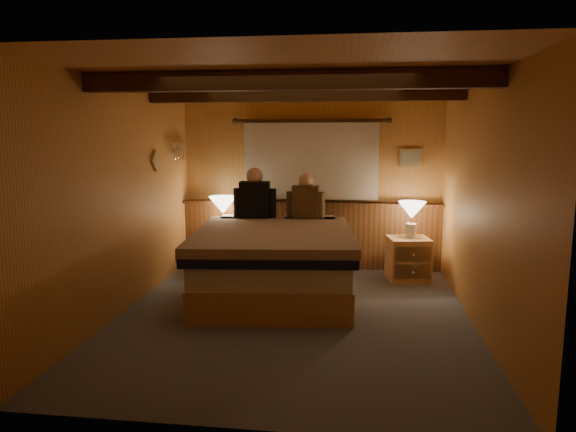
% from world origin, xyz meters
% --- Properties ---
extents(floor, '(4.20, 4.20, 0.00)m').
position_xyz_m(floor, '(0.00, 0.00, 0.00)').
color(floor, slate).
rests_on(floor, ground).
extents(ceiling, '(4.20, 4.20, 0.00)m').
position_xyz_m(ceiling, '(0.00, 0.00, 2.40)').
color(ceiling, '#CB854C').
rests_on(ceiling, wall_back).
extents(wall_back, '(3.60, 0.00, 3.60)m').
position_xyz_m(wall_back, '(0.00, 2.10, 1.20)').
color(wall_back, '#DB914E').
rests_on(wall_back, floor).
extents(wall_left, '(0.00, 4.20, 4.20)m').
position_xyz_m(wall_left, '(-1.80, 0.00, 1.20)').
color(wall_left, '#DB914E').
rests_on(wall_left, floor).
extents(wall_right, '(0.00, 4.20, 4.20)m').
position_xyz_m(wall_right, '(1.80, 0.00, 1.20)').
color(wall_right, '#DB914E').
rests_on(wall_right, floor).
extents(wall_front, '(3.60, 0.00, 3.60)m').
position_xyz_m(wall_front, '(0.00, -2.10, 1.20)').
color(wall_front, '#DB914E').
rests_on(wall_front, floor).
extents(wainscot, '(3.60, 0.23, 0.94)m').
position_xyz_m(wainscot, '(0.00, 2.04, 0.49)').
color(wainscot, brown).
rests_on(wainscot, wall_back).
extents(curtain_window, '(2.18, 0.09, 1.11)m').
position_xyz_m(curtain_window, '(0.00, 2.03, 1.52)').
color(curtain_window, '#3F240F').
rests_on(curtain_window, wall_back).
extents(ceiling_beams, '(3.60, 1.65, 0.16)m').
position_xyz_m(ceiling_beams, '(0.00, 0.15, 2.31)').
color(ceiling_beams, '#3F240F').
rests_on(ceiling_beams, ceiling).
extents(coat_rail, '(0.05, 0.55, 0.24)m').
position_xyz_m(coat_rail, '(-1.72, 1.58, 1.67)').
color(coat_rail, white).
rests_on(coat_rail, wall_left).
extents(framed_print, '(0.30, 0.04, 0.25)m').
position_xyz_m(framed_print, '(1.35, 2.08, 1.55)').
color(framed_print, tan).
rests_on(framed_print, wall_back).
extents(bed, '(1.97, 2.44, 0.78)m').
position_xyz_m(bed, '(-0.31, 0.74, 0.40)').
color(bed, tan).
rests_on(bed, floor).
extents(nightstand_left, '(0.49, 0.45, 0.52)m').
position_xyz_m(nightstand_left, '(-1.20, 1.76, 0.26)').
color(nightstand_left, tan).
rests_on(nightstand_left, floor).
extents(nightstand_right, '(0.57, 0.53, 0.55)m').
position_xyz_m(nightstand_right, '(1.31, 1.53, 0.28)').
color(nightstand_right, tan).
rests_on(nightstand_right, floor).
extents(lamp_left, '(0.39, 0.39, 0.50)m').
position_xyz_m(lamp_left, '(-1.19, 1.79, 0.87)').
color(lamp_left, silver).
rests_on(lamp_left, nightstand_left).
extents(lamp_right, '(0.35, 0.35, 0.46)m').
position_xyz_m(lamp_right, '(1.34, 1.58, 0.88)').
color(lamp_right, silver).
rests_on(lamp_right, nightstand_right).
extents(person_left, '(0.57, 0.24, 0.69)m').
position_xyz_m(person_left, '(-0.69, 1.54, 1.05)').
color(person_left, black).
rests_on(person_left, bed).
extents(person_right, '(0.51, 0.21, 0.62)m').
position_xyz_m(person_right, '(-0.03, 1.61, 1.02)').
color(person_right, '#523A21').
rests_on(person_right, bed).
extents(duffel_bag, '(0.49, 0.32, 0.33)m').
position_xyz_m(duffel_bag, '(-1.32, 1.44, 0.15)').
color(duffel_bag, black).
rests_on(duffel_bag, floor).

